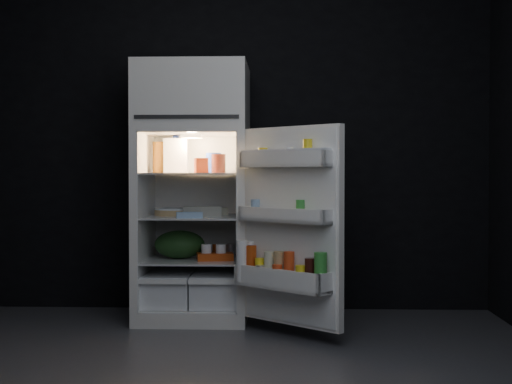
{
  "coord_description": "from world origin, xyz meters",
  "views": [
    {
      "loc": [
        0.47,
        -3.66,
        1.02
      ],
      "look_at": [
        0.29,
        1.0,
        0.9
      ],
      "focal_mm": 50.0,
      "sensor_mm": 36.0,
      "label": 1
    }
  ],
  "objects_px": {
    "refrigerator": "(194,183)",
    "egg_carton": "(202,211)",
    "yogurt_tray": "(215,257)",
    "milk_jug": "(176,156)",
    "fridge_door": "(288,229)"
  },
  "relations": [
    {
      "from": "fridge_door",
      "to": "egg_carton",
      "type": "xyz_separation_m",
      "value": [
        -0.59,
        0.52,
        0.08
      ]
    },
    {
      "from": "milk_jug",
      "to": "fridge_door",
      "type": "bearing_deg",
      "value": -43.06
    },
    {
      "from": "refrigerator",
      "to": "yogurt_tray",
      "type": "bearing_deg",
      "value": -38.34
    },
    {
      "from": "fridge_door",
      "to": "egg_carton",
      "type": "relative_size",
      "value": 4.65
    },
    {
      "from": "refrigerator",
      "to": "fridge_door",
      "type": "bearing_deg",
      "value": -43.49
    },
    {
      "from": "refrigerator",
      "to": "fridge_door",
      "type": "distance_m",
      "value": 0.95
    },
    {
      "from": "milk_jug",
      "to": "refrigerator",
      "type": "bearing_deg",
      "value": -11.94
    },
    {
      "from": "refrigerator",
      "to": "fridge_door",
      "type": "height_order",
      "value": "refrigerator"
    },
    {
      "from": "refrigerator",
      "to": "egg_carton",
      "type": "distance_m",
      "value": 0.23
    },
    {
      "from": "refrigerator",
      "to": "egg_carton",
      "type": "relative_size",
      "value": 6.78
    },
    {
      "from": "egg_carton",
      "to": "yogurt_tray",
      "type": "height_order",
      "value": "egg_carton"
    },
    {
      "from": "fridge_door",
      "to": "milk_jug",
      "type": "relative_size",
      "value": 5.08
    },
    {
      "from": "refrigerator",
      "to": "yogurt_tray",
      "type": "distance_m",
      "value": 0.54
    },
    {
      "from": "fridge_door",
      "to": "milk_jug",
      "type": "xyz_separation_m",
      "value": [
        -0.79,
        0.64,
        0.47
      ]
    },
    {
      "from": "egg_carton",
      "to": "fridge_door",
      "type": "bearing_deg",
      "value": -49.07
    }
  ]
}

